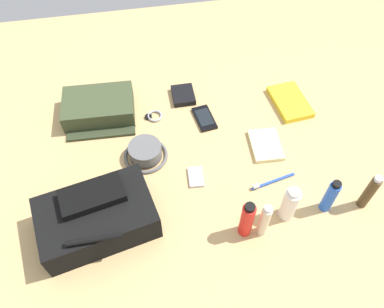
{
  "coord_description": "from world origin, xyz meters",
  "views": [
    {
      "loc": [
        0.15,
        0.82,
        1.16
      ],
      "look_at": [
        0.0,
        0.0,
        0.04
      ],
      "focal_mm": 36.08,
      "sensor_mm": 36.0,
      "label": 1
    }
  ],
  "objects_px": {
    "deodorant_spray": "(330,196)",
    "paperback_novel": "(290,102)",
    "toothpaste_tube": "(290,204)",
    "bucket_hat": "(145,152)",
    "toothbrush": "(271,182)",
    "sunscreen_spray": "(247,220)",
    "toiletry_pouch": "(99,108)",
    "cologne_bottle": "(369,192)",
    "lotion_bottle": "(264,221)",
    "wristwatch": "(154,116)",
    "wallet": "(183,95)",
    "media_player": "(194,177)",
    "backpack": "(97,217)",
    "cell_phone": "(204,118)",
    "notepad": "(266,145)"
  },
  "relations": [
    {
      "from": "wristwatch",
      "to": "cologne_bottle",
      "type": "bearing_deg",
      "value": 141.09
    },
    {
      "from": "toothpaste_tube",
      "to": "wristwatch",
      "type": "relative_size",
      "value": 2.12
    },
    {
      "from": "cologne_bottle",
      "to": "lotion_bottle",
      "type": "bearing_deg",
      "value": 5.78
    },
    {
      "from": "bucket_hat",
      "to": "lotion_bottle",
      "type": "bearing_deg",
      "value": 132.35
    },
    {
      "from": "toiletry_pouch",
      "to": "toothbrush",
      "type": "xyz_separation_m",
      "value": [
        -0.58,
        0.44,
        -0.03
      ]
    },
    {
      "from": "paperback_novel",
      "to": "cell_phone",
      "type": "height_order",
      "value": "paperback_novel"
    },
    {
      "from": "bucket_hat",
      "to": "lotion_bottle",
      "type": "xyz_separation_m",
      "value": [
        -0.34,
        0.37,
        0.05
      ]
    },
    {
      "from": "wallet",
      "to": "lotion_bottle",
      "type": "bearing_deg",
      "value": 102.76
    },
    {
      "from": "sunscreen_spray",
      "to": "media_player",
      "type": "bearing_deg",
      "value": -62.28
    },
    {
      "from": "cell_phone",
      "to": "toiletry_pouch",
      "type": "bearing_deg",
      "value": -13.79
    },
    {
      "from": "wristwatch",
      "to": "toothbrush",
      "type": "height_order",
      "value": "toothbrush"
    },
    {
      "from": "lotion_bottle",
      "to": "toiletry_pouch",
      "type": "bearing_deg",
      "value": -51.09
    },
    {
      "from": "toothbrush",
      "to": "sunscreen_spray",
      "type": "bearing_deg",
      "value": 49.3
    },
    {
      "from": "sunscreen_spray",
      "to": "wallet",
      "type": "height_order",
      "value": "sunscreen_spray"
    },
    {
      "from": "deodorant_spray",
      "to": "toothbrush",
      "type": "bearing_deg",
      "value": -39.96
    },
    {
      "from": "toothpaste_tube",
      "to": "lotion_bottle",
      "type": "xyz_separation_m",
      "value": [
        0.1,
        0.04,
        0.0
      ]
    },
    {
      "from": "toothpaste_tube",
      "to": "lotion_bottle",
      "type": "distance_m",
      "value": 0.11
    },
    {
      "from": "lotion_bottle",
      "to": "media_player",
      "type": "distance_m",
      "value": 0.31
    },
    {
      "from": "media_player",
      "to": "wallet",
      "type": "height_order",
      "value": "wallet"
    },
    {
      "from": "backpack",
      "to": "cell_phone",
      "type": "bearing_deg",
      "value": -137.08
    },
    {
      "from": "lotion_bottle",
      "to": "sunscreen_spray",
      "type": "distance_m",
      "value": 0.05
    },
    {
      "from": "toiletry_pouch",
      "to": "wallet",
      "type": "xyz_separation_m",
      "value": [
        -0.35,
        -0.04,
        -0.03
      ]
    },
    {
      "from": "lotion_bottle",
      "to": "wallet",
      "type": "relative_size",
      "value": 1.44
    },
    {
      "from": "lotion_bottle",
      "to": "cell_phone",
      "type": "relative_size",
      "value": 1.16
    },
    {
      "from": "cologne_bottle",
      "to": "cell_phone",
      "type": "xyz_separation_m",
      "value": [
        0.45,
        -0.47,
        -0.07
      ]
    },
    {
      "from": "toothpaste_tube",
      "to": "bucket_hat",
      "type": "bearing_deg",
      "value": -36.75
    },
    {
      "from": "deodorant_spray",
      "to": "paperback_novel",
      "type": "relative_size",
      "value": 0.72
    },
    {
      "from": "backpack",
      "to": "media_player",
      "type": "distance_m",
      "value": 0.37
    },
    {
      "from": "lotion_bottle",
      "to": "wristwatch",
      "type": "distance_m",
      "value": 0.63
    },
    {
      "from": "media_player",
      "to": "toothbrush",
      "type": "relative_size",
      "value": 0.52
    },
    {
      "from": "cologne_bottle",
      "to": "toothpaste_tube",
      "type": "distance_m",
      "value": 0.27
    },
    {
      "from": "cell_phone",
      "to": "wallet",
      "type": "distance_m",
      "value": 0.15
    },
    {
      "from": "cell_phone",
      "to": "toothbrush",
      "type": "relative_size",
      "value": 0.82
    },
    {
      "from": "toothpaste_tube",
      "to": "wallet",
      "type": "distance_m",
      "value": 0.65
    },
    {
      "from": "wristwatch",
      "to": "toothpaste_tube",
      "type": "bearing_deg",
      "value": 126.46
    },
    {
      "from": "toiletry_pouch",
      "to": "cologne_bottle",
      "type": "height_order",
      "value": "cologne_bottle"
    },
    {
      "from": "wristwatch",
      "to": "wallet",
      "type": "bearing_deg",
      "value": -146.34
    },
    {
      "from": "cologne_bottle",
      "to": "backpack",
      "type": "bearing_deg",
      "value": -4.99
    },
    {
      "from": "cell_phone",
      "to": "wristwatch",
      "type": "relative_size",
      "value": 1.92
    },
    {
      "from": "toothpaste_tube",
      "to": "notepad",
      "type": "bearing_deg",
      "value": -93.62
    },
    {
      "from": "media_player",
      "to": "wallet",
      "type": "bearing_deg",
      "value": -93.79
    },
    {
      "from": "media_player",
      "to": "toothbrush",
      "type": "distance_m",
      "value": 0.27
    },
    {
      "from": "cologne_bottle",
      "to": "sunscreen_spray",
      "type": "height_order",
      "value": "sunscreen_spray"
    },
    {
      "from": "wristwatch",
      "to": "wallet",
      "type": "xyz_separation_m",
      "value": [
        -0.13,
        -0.09,
        0.01
      ]
    },
    {
      "from": "toiletry_pouch",
      "to": "sunscreen_spray",
      "type": "xyz_separation_m",
      "value": [
        -0.44,
        0.6,
        0.04
      ]
    },
    {
      "from": "backpack",
      "to": "toiletry_pouch",
      "type": "xyz_separation_m",
      "value": [
        -0.02,
        -0.5,
        -0.02
      ]
    },
    {
      "from": "toiletry_pouch",
      "to": "wristwatch",
      "type": "height_order",
      "value": "toiletry_pouch"
    },
    {
      "from": "toothpaste_tube",
      "to": "toothbrush",
      "type": "distance_m",
      "value": 0.15
    },
    {
      "from": "toiletry_pouch",
      "to": "toothbrush",
      "type": "height_order",
      "value": "toiletry_pouch"
    },
    {
      "from": "wallet",
      "to": "media_player",
      "type": "bearing_deg",
      "value": 86.12
    }
  ]
}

